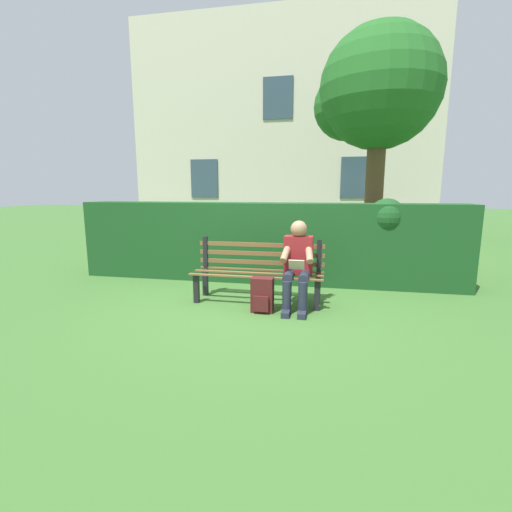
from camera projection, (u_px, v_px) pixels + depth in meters
ground at (257, 302)px, 5.08m from camera, size 60.00×60.00×0.00m
park_bench at (259, 270)px, 5.09m from camera, size 1.82×0.53×0.88m
person_seated at (297, 263)px, 4.77m from camera, size 0.44×0.73×1.16m
hedge_backdrop at (267, 241)px, 6.20m from camera, size 6.49×0.70×1.43m
tree at (374, 94)px, 7.05m from camera, size 2.43×2.32×4.65m
building_facade at (284, 135)px, 12.51m from camera, size 9.47×3.32×6.88m
backpack at (262, 295)px, 4.64m from camera, size 0.28×0.25×0.45m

